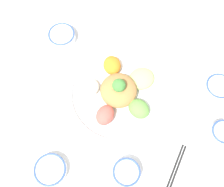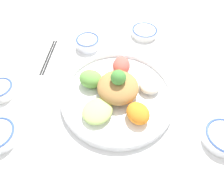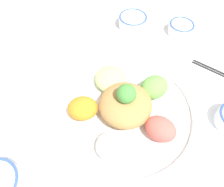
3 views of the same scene
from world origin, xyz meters
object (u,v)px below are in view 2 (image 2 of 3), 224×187
at_px(rice_bowl_plain, 144,32).
at_px(sauce_bowl_dark, 1,90).
at_px(salad_platter, 119,92).
at_px(sauce_bowl_far, 88,42).
at_px(rice_bowl_blue, 223,137).
at_px(chopsticks_pair_near, 49,56).
at_px(serving_spoon_main, 78,30).

bearing_deg(rice_bowl_plain, sauce_bowl_dark, 112.38).
xyz_separation_m(salad_platter, sauce_bowl_far, (0.28, 0.08, -0.00)).
xyz_separation_m(rice_bowl_plain, sauce_bowl_far, (-0.04, 0.26, 0.01)).
relative_size(rice_bowl_blue, sauce_bowl_dark, 1.25).
relative_size(sauce_bowl_dark, chopsticks_pair_near, 0.44).
height_order(salad_platter, rice_bowl_blue, salad_platter).
bearing_deg(salad_platter, sauce_bowl_far, 15.67).
xyz_separation_m(salad_platter, sauce_bowl_dark, (0.08, 0.40, -0.01)).
bearing_deg(salad_platter, rice_bowl_plain, -29.25).
bearing_deg(sauce_bowl_far, chopsticks_pair_near, 101.68).
relative_size(salad_platter, chopsticks_pair_near, 1.96).
distance_m(sauce_bowl_far, chopsticks_pair_near, 0.17).
xyz_separation_m(salad_platter, rice_bowl_plain, (0.32, -0.18, -0.01)).
height_order(rice_bowl_plain, chopsticks_pair_near, rice_bowl_plain).
distance_m(rice_bowl_plain, serving_spoon_main, 0.31).
relative_size(sauce_bowl_dark, serving_spoon_main, 0.70).
distance_m(rice_bowl_plain, sauce_bowl_far, 0.26).
height_order(rice_bowl_blue, rice_bowl_plain, rice_bowl_blue).
distance_m(rice_bowl_blue, sauce_bowl_dark, 0.72).
relative_size(rice_bowl_plain, sauce_bowl_far, 1.17).
relative_size(salad_platter, rice_bowl_plain, 3.48).
bearing_deg(serving_spoon_main, chopsticks_pair_near, -103.12).
bearing_deg(rice_bowl_blue, salad_platter, 52.85).
height_order(chopsticks_pair_near, serving_spoon_main, chopsticks_pair_near).
xyz_separation_m(sauce_bowl_dark, sauce_bowl_far, (0.20, -0.32, 0.00)).
bearing_deg(salad_platter, sauce_bowl_dark, 78.25).
relative_size(rice_bowl_blue, chopsticks_pair_near, 0.55).
relative_size(rice_bowl_plain, chopsticks_pair_near, 0.56).
bearing_deg(serving_spoon_main, rice_bowl_plain, 9.73).
distance_m(sauce_bowl_far, serving_spoon_main, 0.13).
xyz_separation_m(rice_bowl_blue, sauce_bowl_dark, (0.29, 0.66, 0.00)).
bearing_deg(rice_bowl_blue, sauce_bowl_dark, 66.70).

